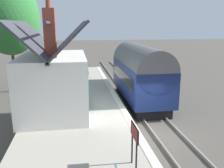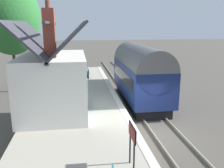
# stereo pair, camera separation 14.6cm
# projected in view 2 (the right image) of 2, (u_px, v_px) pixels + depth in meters

# --- Properties ---
(ground_plane) EXTENTS (160.00, 160.00, 0.00)m
(ground_plane) POSITION_uv_depth(u_px,v_px,m) (149.00, 134.00, 13.15)
(ground_plane) COLOR #4C473F
(platform) EXTENTS (32.00, 5.63, 0.97)m
(platform) POSITION_uv_depth(u_px,v_px,m) (78.00, 130.00, 12.50)
(platform) COLOR #A39B8C
(platform) RESTS_ON ground
(platform_edge_coping) EXTENTS (32.00, 0.36, 0.02)m
(platform_edge_coping) POSITION_uv_depth(u_px,v_px,m) (128.00, 118.00, 12.75)
(platform_edge_coping) COLOR beige
(platform_edge_coping) RESTS_ON platform
(rail_near) EXTENTS (52.00, 0.08, 0.14)m
(rail_near) POSITION_uv_depth(u_px,v_px,m) (177.00, 131.00, 13.37)
(rail_near) COLOR gray
(rail_near) RESTS_ON ground
(rail_far) EXTENTS (52.00, 0.08, 0.14)m
(rail_far) POSITION_uv_depth(u_px,v_px,m) (152.00, 132.00, 13.16)
(rail_far) COLOR gray
(rail_far) RESTS_ON ground
(train) EXTENTS (8.17, 2.73, 4.32)m
(train) POSITION_uv_depth(u_px,v_px,m) (140.00, 74.00, 17.97)
(train) COLOR black
(train) RESTS_ON ground
(station_building) EXTENTS (5.84, 3.70, 5.93)m
(station_building) POSITION_uv_depth(u_px,v_px,m) (54.00, 81.00, 13.46)
(station_building) COLOR white
(station_building) RESTS_ON platform
(bench_by_lamp) EXTENTS (1.41, 0.46, 0.88)m
(bench_by_lamp) POSITION_uv_depth(u_px,v_px,m) (87.00, 73.00, 22.34)
(bench_by_lamp) COLOR #26727F
(bench_by_lamp) RESTS_ON platform
(station_sign_board) EXTENTS (0.96, 0.06, 1.57)m
(station_sign_board) POSITION_uv_depth(u_px,v_px,m) (132.00, 136.00, 8.10)
(station_sign_board) COLOR black
(station_sign_board) RESTS_ON platform
(tree_far_right) EXTENTS (4.89, 4.88, 9.47)m
(tree_far_right) POSITION_uv_depth(u_px,v_px,m) (10.00, 17.00, 20.02)
(tree_far_right) COLOR #4C3828
(tree_far_right) RESTS_ON ground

